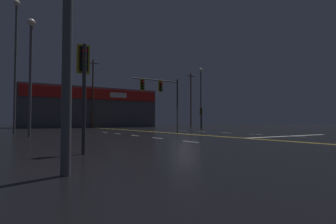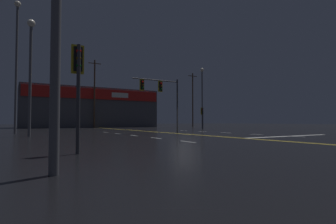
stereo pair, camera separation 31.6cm
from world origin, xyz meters
The scene contains 10 objects.
ground_plane centered at (0.00, 0.00, 0.00)m, with size 200.00×200.00×0.00m, color black.
road_markings centered at (0.88, -1.23, 0.00)m, with size 14.14×60.00×0.01m.
traffic_signal_median centered at (-1.37, 2.08, 3.88)m, with size 4.69×0.36×5.09m.
traffic_signal_corner_northeast centered at (10.43, 10.79, 2.25)m, with size 0.42×0.36×3.07m.
traffic_signal_corner_southwest centered at (-10.96, -9.57, 2.72)m, with size 0.42×0.36×3.71m.
streetlight_near_left centered at (12.76, 13.78, 6.08)m, with size 0.56×0.56×9.53m.
streetlight_near_right centered at (-12.63, 8.88, 7.55)m, with size 0.56×0.56×12.25m.
streetlight_far_left centered at (-11.78, 2.83, 5.57)m, with size 0.56×0.56×8.62m.
building_backdrop centered at (0.00, 32.47, 3.63)m, with size 24.15×10.23×7.23m.
utility_pole_row centered at (-1.00, 26.97, 6.20)m, with size 44.10×0.26×12.53m.
Camera 2 is at (-12.85, -18.72, 1.08)m, focal length 28.00 mm.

